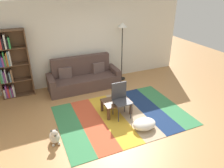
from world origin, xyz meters
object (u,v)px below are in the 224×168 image
at_px(tv_remote, 117,100).
at_px(folding_chair, 121,97).
at_px(bookshelf, 9,64).
at_px(standing_lamp, 122,33).
at_px(couch, 84,78).
at_px(dog, 55,136).
at_px(coffee_table, 116,103).
at_px(pouf, 144,124).

relative_size(tv_remote, folding_chair, 0.17).
distance_m(tv_remote, folding_chair, 0.22).
height_order(bookshelf, standing_lamp, bookshelf).
bearing_deg(folding_chair, couch, 117.08).
relative_size(dog, tv_remote, 2.65).
distance_m(bookshelf, standing_lamp, 3.55).
bearing_deg(coffee_table, folding_chair, -72.12).
relative_size(coffee_table, standing_lamp, 0.36).
relative_size(couch, tv_remote, 15.07).
bearing_deg(bookshelf, standing_lamp, -2.75).
relative_size(couch, folding_chair, 2.51).
distance_m(bookshelf, coffee_table, 3.26).
height_order(tv_remote, folding_chair, folding_chair).
bearing_deg(standing_lamp, dog, -138.81).
bearing_deg(tv_remote, pouf, -56.58).
distance_m(dog, tv_remote, 1.80).
height_order(couch, coffee_table, couch).
bearing_deg(couch, coffee_table, -79.39).
bearing_deg(bookshelf, couch, -7.72).
bearing_deg(standing_lamp, couch, -175.41).
bearing_deg(pouf, standing_lamp, 74.65).
bearing_deg(pouf, bookshelf, 132.77).
relative_size(pouf, dog, 1.41).
height_order(couch, bookshelf, bookshelf).
bearing_deg(standing_lamp, coffee_table, -119.58).
bearing_deg(bookshelf, folding_chair, -42.05).
bearing_deg(tv_remote, dog, -148.50).
bearing_deg(tv_remote, folding_chair, -62.53).
relative_size(pouf, tv_remote, 3.74).
height_order(coffee_table, dog, dog).
bearing_deg(coffee_table, dog, -162.85).
xyz_separation_m(coffee_table, pouf, (0.32, -0.88, -0.17)).
distance_m(bookshelf, tv_remote, 3.25).
distance_m(dog, folding_chair, 1.82).
height_order(coffee_table, pouf, coffee_table).
bearing_deg(bookshelf, dog, -74.52).
relative_size(bookshelf, tv_remote, 13.20).
xyz_separation_m(bookshelf, tv_remote, (2.42, -2.07, -0.64)).
distance_m(couch, coffee_table, 1.82).
relative_size(coffee_table, tv_remote, 4.72).
bearing_deg(bookshelf, coffee_table, -40.68).
bearing_deg(pouf, coffee_table, 109.89).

